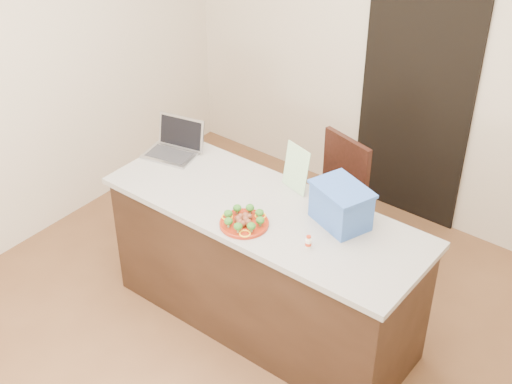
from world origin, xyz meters
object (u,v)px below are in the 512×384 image
Objects in this scene: blue_box at (341,205)px; chair at (336,195)px; plate at (244,223)px; yogurt_bottle at (308,243)px; island at (264,267)px; laptop at (175,144)px; napkin at (239,220)px.

chair is (-0.44, 0.71, -0.49)m from blue_box.
blue_box is at bearing 40.26° from plate.
chair is (-0.02, 1.07, -0.38)m from plate.
plate is 3.72× the size of yogurt_bottle.
laptop is (-0.88, 0.15, 0.52)m from island.
plate is at bearing -119.20° from blue_box.
blue_box is 0.97m from chair.
laptop reaches higher than yogurt_bottle.
laptop is 0.40× the size of chair.
yogurt_bottle is 0.20× the size of laptop.
plate is at bearing -34.89° from laptop.
island is 0.66m from yogurt_bottle.
yogurt_bottle is 0.32m from blue_box.
laptop is at bearing -159.38° from blue_box.
blue_box is at bearing -43.01° from chair.
napkin is (-0.05, -0.19, 0.46)m from island.
napkin is 0.60m from blue_box.
napkin is 1.11m from chair.
yogurt_bottle is (0.47, 0.04, 0.03)m from napkin.
laptop is at bearing 166.83° from yogurt_bottle.
plate is at bearing -74.36° from chair.
plate is 0.96m from laptop.
island is at bearing 91.38° from plate.
blue_box is at bearing -12.64° from laptop.
chair reaches higher than island.
napkin is at bearing -35.00° from laptop.
island is 0.50m from napkin.
plate is 0.75× the size of laptop.
blue_box reaches higher than plate.
chair is at bearing 113.08° from yogurt_bottle.
laptop is (-0.88, 0.36, 0.05)m from plate.
island is 0.87m from chair.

